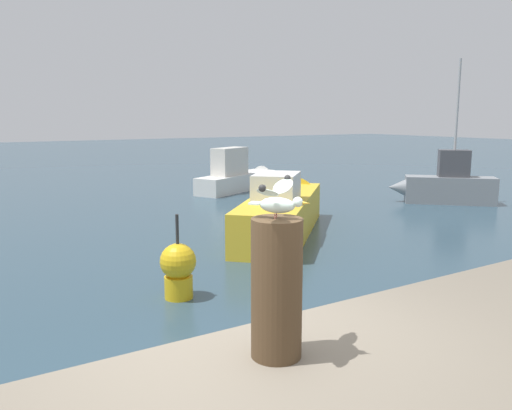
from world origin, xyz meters
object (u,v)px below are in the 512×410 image
(seagull, at_px, (278,199))
(boat_grey, at_px, (444,185))
(boat_white, at_px, (241,176))
(channel_buoy, at_px, (178,268))
(boat_yellow, at_px, (285,208))
(mooring_post, at_px, (277,289))

(seagull, bearing_deg, boat_grey, 34.10)
(boat_white, height_order, channel_buoy, boat_white)
(boat_grey, bearing_deg, boat_white, 122.39)
(seagull, distance_m, boat_grey, 14.84)
(seagull, xyz_separation_m, boat_yellow, (5.52, 7.73, -1.74))
(mooring_post, xyz_separation_m, boat_white, (8.24, 14.52, -1.18))
(boat_yellow, bearing_deg, boat_white, 68.21)
(channel_buoy, bearing_deg, seagull, -105.59)
(seagull, distance_m, boat_white, 16.79)
(mooring_post, distance_m, channel_buoy, 4.88)
(channel_buoy, bearing_deg, boat_white, 55.05)
(seagull, bearing_deg, channel_buoy, 74.41)
(seagull, height_order, boat_yellow, seagull)
(mooring_post, xyz_separation_m, boat_yellow, (5.52, 7.72, -1.16))
(boat_grey, xyz_separation_m, boat_yellow, (-6.69, -0.54, -0.07))
(boat_yellow, bearing_deg, boat_grey, 4.60)
(boat_grey, height_order, boat_white, boat_grey)
(mooring_post, xyz_separation_m, channel_buoy, (1.27, 4.55, -1.22))
(boat_grey, xyz_separation_m, channel_buoy, (-10.94, -3.71, -0.13))
(mooring_post, distance_m, boat_yellow, 9.57)
(mooring_post, relative_size, boat_grey, 0.20)
(boat_grey, height_order, boat_yellow, boat_grey)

